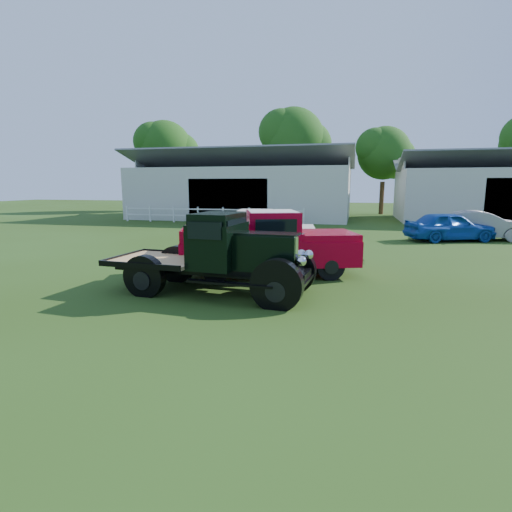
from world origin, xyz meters
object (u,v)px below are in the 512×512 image
(misc_car_blue, at_px, (450,226))
(misc_car_grey, at_px, (481,225))
(vintage_flatbed, at_px, (215,253))
(white_pickup, at_px, (253,234))
(red_pickup, at_px, (269,243))

(misc_car_blue, height_order, misc_car_grey, misc_car_grey)
(misc_car_grey, bearing_deg, vintage_flatbed, 148.31)
(vintage_flatbed, xyz_separation_m, misc_car_blue, (8.15, 12.32, -0.31))
(misc_car_blue, bearing_deg, vintage_flatbed, 126.63)
(white_pickup, bearing_deg, misc_car_blue, 29.88)
(vintage_flatbed, height_order, white_pickup, vintage_flatbed)
(red_pickup, relative_size, misc_car_blue, 1.28)
(vintage_flatbed, bearing_deg, misc_car_blue, 60.42)
(white_pickup, bearing_deg, red_pickup, -75.97)
(vintage_flatbed, height_order, misc_car_blue, vintage_flatbed)
(misc_car_blue, distance_m, misc_car_grey, 1.97)
(red_pickup, distance_m, misc_car_blue, 12.24)
(red_pickup, height_order, white_pickup, red_pickup)
(vintage_flatbed, relative_size, misc_car_grey, 1.18)
(vintage_flatbed, bearing_deg, misc_car_grey, 57.36)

